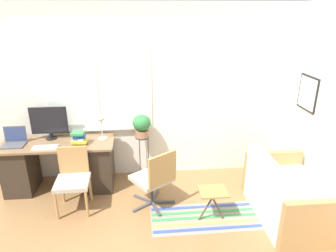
{
  "coord_description": "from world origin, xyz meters",
  "views": [
    {
      "loc": [
        0.46,
        -3.83,
        2.57
      ],
      "look_at": [
        0.84,
        0.15,
        1.02
      ],
      "focal_mm": 32.0,
      "sensor_mm": 36.0,
      "label": 1
    }
  ],
  "objects_px": {
    "monitor": "(49,122)",
    "couch_loveseat": "(288,198)",
    "plant_stand": "(142,144)",
    "keyboard": "(45,148)",
    "book_stack": "(79,138)",
    "office_chair_swivel": "(155,178)",
    "laptop": "(14,141)",
    "desk_lamp": "(102,124)",
    "folding_stool": "(213,194)",
    "potted_plant": "(142,125)",
    "desk_chair_wooden": "(73,178)",
    "mouse": "(64,147)"
  },
  "relations": [
    {
      "from": "potted_plant",
      "to": "desk_chair_wooden",
      "type": "bearing_deg",
      "value": -143.65
    },
    {
      "from": "monitor",
      "to": "book_stack",
      "type": "bearing_deg",
      "value": -27.43
    },
    {
      "from": "plant_stand",
      "to": "potted_plant",
      "type": "bearing_deg",
      "value": 180.0
    },
    {
      "from": "laptop",
      "to": "desk_lamp",
      "type": "height_order",
      "value": "desk_lamp"
    },
    {
      "from": "laptop",
      "to": "mouse",
      "type": "xyz_separation_m",
      "value": [
        0.74,
        -0.18,
        -0.04
      ]
    },
    {
      "from": "desk_lamp",
      "to": "potted_plant",
      "type": "distance_m",
      "value": 0.61
    },
    {
      "from": "desk_chair_wooden",
      "to": "keyboard",
      "type": "bearing_deg",
      "value": 139.21
    },
    {
      "from": "couch_loveseat",
      "to": "office_chair_swivel",
      "type": "bearing_deg",
      "value": 77.46
    },
    {
      "from": "desk_chair_wooden",
      "to": "folding_stool",
      "type": "bearing_deg",
      "value": -15.5
    },
    {
      "from": "keyboard",
      "to": "folding_stool",
      "type": "height_order",
      "value": "keyboard"
    },
    {
      "from": "monitor",
      "to": "plant_stand",
      "type": "height_order",
      "value": "monitor"
    },
    {
      "from": "couch_loveseat",
      "to": "folding_stool",
      "type": "relative_size",
      "value": 2.93
    },
    {
      "from": "keyboard",
      "to": "office_chair_swivel",
      "type": "bearing_deg",
      "value": -15.98
    },
    {
      "from": "potted_plant",
      "to": "folding_stool",
      "type": "height_order",
      "value": "potted_plant"
    },
    {
      "from": "office_chair_swivel",
      "to": "desk_lamp",
      "type": "bearing_deg",
      "value": -77.37
    },
    {
      "from": "plant_stand",
      "to": "desk_chair_wooden",
      "type": "bearing_deg",
      "value": -143.65
    },
    {
      "from": "desk_lamp",
      "to": "book_stack",
      "type": "height_order",
      "value": "desk_lamp"
    },
    {
      "from": "laptop",
      "to": "monitor",
      "type": "bearing_deg",
      "value": 19.75
    },
    {
      "from": "laptop",
      "to": "book_stack",
      "type": "bearing_deg",
      "value": -4.16
    },
    {
      "from": "monitor",
      "to": "couch_loveseat",
      "type": "distance_m",
      "value": 3.52
    },
    {
      "from": "laptop",
      "to": "plant_stand",
      "type": "relative_size",
      "value": 0.43
    },
    {
      "from": "plant_stand",
      "to": "couch_loveseat",
      "type": "bearing_deg",
      "value": -32.19
    },
    {
      "from": "mouse",
      "to": "book_stack",
      "type": "distance_m",
      "value": 0.24
    },
    {
      "from": "desk_lamp",
      "to": "folding_stool",
      "type": "relative_size",
      "value": 0.81
    },
    {
      "from": "keyboard",
      "to": "book_stack",
      "type": "distance_m",
      "value": 0.48
    },
    {
      "from": "desk_chair_wooden",
      "to": "folding_stool",
      "type": "xyz_separation_m",
      "value": [
        1.82,
        -0.45,
        -0.07
      ]
    },
    {
      "from": "book_stack",
      "to": "plant_stand",
      "type": "bearing_deg",
      "value": 16.06
    },
    {
      "from": "book_stack",
      "to": "office_chair_swivel",
      "type": "relative_size",
      "value": 0.27
    },
    {
      "from": "office_chair_swivel",
      "to": "potted_plant",
      "type": "xyz_separation_m",
      "value": [
        -0.15,
        0.8,
        0.47
      ]
    },
    {
      "from": "laptop",
      "to": "couch_loveseat",
      "type": "distance_m",
      "value": 3.88
    },
    {
      "from": "office_chair_swivel",
      "to": "keyboard",
      "type": "bearing_deg",
      "value": -50.49
    },
    {
      "from": "monitor",
      "to": "desk_chair_wooden",
      "type": "bearing_deg",
      "value": -58.44
    },
    {
      "from": "desk_chair_wooden",
      "to": "laptop",
      "type": "bearing_deg",
      "value": 148.78
    },
    {
      "from": "desk_lamp",
      "to": "desk_chair_wooden",
      "type": "height_order",
      "value": "desk_lamp"
    },
    {
      "from": "mouse",
      "to": "book_stack",
      "type": "height_order",
      "value": "book_stack"
    },
    {
      "from": "desk_chair_wooden",
      "to": "couch_loveseat",
      "type": "bearing_deg",
      "value": -11.17
    },
    {
      "from": "desk_lamp",
      "to": "plant_stand",
      "type": "xyz_separation_m",
      "value": [
        0.59,
        0.1,
        -0.4
      ]
    },
    {
      "from": "keyboard",
      "to": "potted_plant",
      "type": "relative_size",
      "value": 0.96
    },
    {
      "from": "laptop",
      "to": "book_stack",
      "type": "xyz_separation_m",
      "value": [
        0.93,
        -0.07,
        0.04
      ]
    },
    {
      "from": "office_chair_swivel",
      "to": "potted_plant",
      "type": "distance_m",
      "value": 0.94
    },
    {
      "from": "monitor",
      "to": "laptop",
      "type": "bearing_deg",
      "value": -160.25
    },
    {
      "from": "mouse",
      "to": "keyboard",
      "type": "bearing_deg",
      "value": 177.12
    },
    {
      "from": "keyboard",
      "to": "desk_chair_wooden",
      "type": "height_order",
      "value": "desk_chair_wooden"
    },
    {
      "from": "plant_stand",
      "to": "keyboard",
      "type": "bearing_deg",
      "value": -165.19
    },
    {
      "from": "monitor",
      "to": "folding_stool",
      "type": "bearing_deg",
      "value": -26.76
    },
    {
      "from": "plant_stand",
      "to": "folding_stool",
      "type": "distance_m",
      "value": 1.46
    },
    {
      "from": "monitor",
      "to": "couch_loveseat",
      "type": "xyz_separation_m",
      "value": [
        3.24,
        -1.16,
        -0.74
      ]
    },
    {
      "from": "monitor",
      "to": "folding_stool",
      "type": "xyz_separation_m",
      "value": [
        2.24,
        -1.13,
        -0.64
      ]
    },
    {
      "from": "keyboard",
      "to": "plant_stand",
      "type": "distance_m",
      "value": 1.42
    },
    {
      "from": "potted_plant",
      "to": "laptop",
      "type": "bearing_deg",
      "value": -173.98
    }
  ]
}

